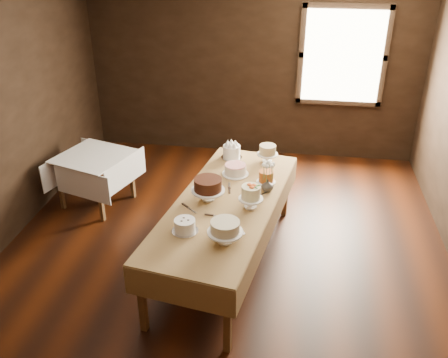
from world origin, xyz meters
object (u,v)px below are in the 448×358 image
(cake_flowers, at_px, (251,198))
(cake_server_c, at_px, (229,186))
(cake_server_a, at_px, (221,216))
(side_table, at_px, (94,161))
(cake_caramel, at_px, (266,177))
(cake_swirl, at_px, (185,226))
(display_table, at_px, (226,206))
(cake_server_e, at_px, (192,210))
(cake_speckled, at_px, (267,154))
(flower_vase, at_px, (267,186))
(cake_meringue, at_px, (232,152))
(cake_server_d, at_px, (261,195))
(cake_cream, at_px, (225,233))
(cake_server_b, at_px, (241,230))
(cake_lattice, at_px, (235,170))
(cake_chocolate, at_px, (208,190))

(cake_flowers, relative_size, cake_server_c, 1.06)
(cake_server_a, bearing_deg, cake_flowers, 43.07)
(side_table, relative_size, cake_caramel, 4.90)
(cake_flowers, relative_size, cake_swirl, 1.02)
(display_table, bearing_deg, cake_server_e, -144.06)
(cake_speckled, bearing_deg, flower_vase, -85.67)
(cake_flowers, height_order, cake_server_c, cake_flowers)
(cake_meringue, relative_size, cake_server_d, 1.07)
(display_table, distance_m, cake_caramel, 0.62)
(cake_caramel, height_order, cake_flowers, cake_flowers)
(side_table, relative_size, cake_server_a, 4.32)
(display_table, distance_m, cake_server_a, 0.30)
(cake_server_a, bearing_deg, flower_vase, 58.65)
(display_table, height_order, cake_server_e, cake_server_e)
(cake_server_a, relative_size, flower_vase, 1.80)
(cake_server_c, distance_m, flower_vase, 0.42)
(cake_cream, xyz_separation_m, cake_server_b, (0.12, 0.20, -0.10))
(cake_speckled, height_order, cake_cream, cake_cream)
(cake_lattice, distance_m, cake_server_e, 0.90)
(cake_lattice, distance_m, cake_server_a, 0.91)
(cake_meringue, xyz_separation_m, cake_speckled, (0.43, -0.03, 0.02))
(cake_swirl, bearing_deg, cake_cream, -15.35)
(cake_swirl, height_order, cake_cream, cake_cream)
(cake_speckled, xyz_separation_m, flower_vase, (0.05, -0.72, -0.03))
(cake_server_c, xyz_separation_m, cake_server_e, (-0.30, -0.55, 0.00))
(cake_caramel, relative_size, cake_server_e, 0.88)
(cake_caramel, xyz_separation_m, cake_chocolate, (-0.56, -0.46, 0.05))
(cake_meringue, relative_size, cake_server_b, 1.07)
(side_table, distance_m, cake_chocolate, 1.97)
(cake_flowers, xyz_separation_m, flower_vase, (0.14, 0.36, -0.04))
(cake_server_c, bearing_deg, cake_server_e, 142.12)
(cake_speckled, relative_size, cake_lattice, 0.75)
(cake_swirl, bearing_deg, cake_flowers, 43.14)
(cake_server_a, bearing_deg, cake_lattice, 92.45)
(side_table, xyz_separation_m, cake_server_c, (1.84, -0.69, 0.17))
(cake_server_d, bearing_deg, display_table, 156.98)
(cake_lattice, height_order, cake_swirl, cake_swirl)
(cake_server_e, bearing_deg, cake_server_c, 103.48)
(cake_server_a, xyz_separation_m, cake_server_c, (-0.01, 0.62, 0.00))
(cake_speckled, distance_m, cake_flowers, 1.09)
(cake_speckled, bearing_deg, cake_chocolate, -118.33)
(side_table, distance_m, cake_server_b, 2.58)
(cake_server_c, bearing_deg, cake_speckled, -37.29)
(cake_server_a, distance_m, cake_server_d, 0.60)
(cake_flowers, distance_m, cake_swirl, 0.76)
(cake_caramel, distance_m, cake_server_a, 0.86)
(cake_flowers, bearing_deg, cake_server_c, 124.01)
(cake_chocolate, bearing_deg, cake_cream, -68.28)
(cake_speckled, bearing_deg, display_table, -109.06)
(cake_meringue, height_order, cake_server_c, cake_meringue)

